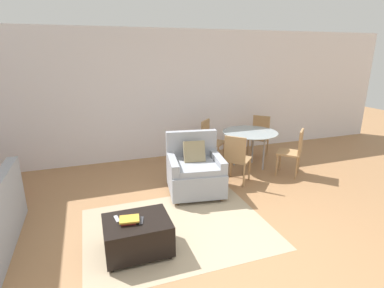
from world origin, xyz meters
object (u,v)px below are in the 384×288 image
(armchair, at_px, (195,171))
(dining_table, at_px, (250,136))
(tv_remote_primary, at_px, (141,220))
(dining_chair_near_right, at_px, (294,149))
(dining_chair_far_right, at_px, (260,133))
(book_stack, at_px, (129,220))
(dining_chair_near_left, at_px, (236,156))
(dining_chair_far_left, at_px, (210,138))
(tv_remote_secondary, at_px, (117,219))
(ottoman, at_px, (137,235))

(armchair, bearing_deg, dining_table, 25.99)
(armchair, distance_m, tv_remote_primary, 1.72)
(dining_chair_near_right, relative_size, dining_chair_far_right, 1.00)
(armchair, height_order, dining_chair_far_right, armchair)
(dining_table, distance_m, dining_chair_far_right, 0.88)
(book_stack, bearing_deg, dining_chair_near_left, 33.30)
(dining_chair_near_left, bearing_deg, dining_chair_far_left, 90.00)
(armchair, relative_size, tv_remote_secondary, 6.39)
(armchair, bearing_deg, dining_chair_far_right, 32.70)
(dining_chair_far_left, bearing_deg, armchair, -121.76)
(dining_table, bearing_deg, tv_remote_secondary, -146.40)
(dining_chair_far_left, height_order, dining_chair_far_right, same)
(book_stack, xyz_separation_m, dining_chair_near_left, (2.07, 1.36, 0.07))
(book_stack, distance_m, tv_remote_primary, 0.14)
(ottoman, bearing_deg, dining_chair_near_left, 34.32)
(dining_chair_near_left, distance_m, dining_chair_far_right, 1.73)
(dining_table, distance_m, dining_chair_near_right, 0.88)
(book_stack, height_order, dining_chair_near_right, dining_chair_near_right)
(dining_table, relative_size, dining_chair_far_left, 1.21)
(ottoman, distance_m, dining_chair_far_right, 4.13)
(armchair, distance_m, dining_chair_far_left, 1.54)
(tv_remote_secondary, distance_m, dining_chair_near_right, 3.64)
(dining_table, bearing_deg, dining_chair_far_right, 45.00)
(dining_chair_near_right, height_order, dining_chair_far_right, same)
(dining_table, distance_m, dining_chair_near_left, 0.88)
(ottoman, relative_size, dining_chair_near_right, 0.84)
(book_stack, distance_m, tv_remote_secondary, 0.17)
(dining_chair_near_left, xyz_separation_m, dining_chair_near_right, (1.22, 0.00, 0.00))
(tv_remote_primary, bearing_deg, dining_chair_far_right, 39.55)
(ottoman, bearing_deg, tv_remote_primary, -28.52)
(book_stack, distance_m, dining_chair_near_right, 3.57)
(ottoman, relative_size, book_stack, 3.12)
(dining_table, bearing_deg, dining_chair_far_left, 135.00)
(dining_chair_far_left, bearing_deg, dining_chair_far_right, 0.00)
(dining_chair_near_left, bearing_deg, armchair, -174.35)
(ottoman, bearing_deg, dining_table, 37.15)
(dining_chair_near_left, distance_m, dining_chair_far_left, 1.22)
(tv_remote_primary, relative_size, dining_chair_near_left, 0.19)
(book_stack, relative_size, dining_chair_near_right, 0.27)
(tv_remote_secondary, bearing_deg, armchair, 40.19)
(armchair, height_order, tv_remote_primary, armchair)
(book_stack, relative_size, dining_chair_far_left, 0.27)
(tv_remote_primary, distance_m, dining_chair_near_right, 3.45)
(dining_chair_near_left, distance_m, dining_chair_near_right, 1.22)
(armchair, xyz_separation_m, ottoman, (-1.18, -1.28, -0.15))
(ottoman, xyz_separation_m, book_stack, (-0.09, -0.01, 0.22))
(ottoman, height_order, tv_remote_secondary, tv_remote_secondary)
(ottoman, xyz_separation_m, dining_chair_near_left, (1.98, 1.36, 0.29))
(dining_chair_near_right, height_order, dining_chair_far_left, same)
(dining_chair_far_left, bearing_deg, dining_chair_near_right, -45.00)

